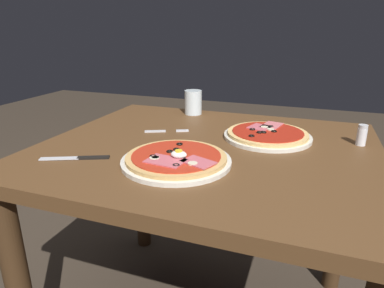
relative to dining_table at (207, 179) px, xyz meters
name	(u,v)px	position (x,y,z in m)	size (l,w,h in m)	color
dining_table	(207,179)	(0.00, 0.00, 0.00)	(1.05, 0.89, 0.74)	brown
pizza_foreground	(176,159)	(-0.04, -0.17, 0.13)	(0.30, 0.30, 0.05)	silver
pizza_across_left	(267,135)	(0.17, 0.14, 0.13)	(0.29, 0.29, 0.03)	silver
water_glass_near	(193,104)	(-0.18, 0.37, 0.16)	(0.07, 0.07, 0.10)	silver
fork	(163,131)	(-0.20, 0.09, 0.12)	(0.15, 0.08, 0.00)	silver
knife	(80,158)	(-0.31, -0.23, 0.12)	(0.19, 0.10, 0.01)	silver
salt_shaker	(362,135)	(0.46, 0.17, 0.15)	(0.03, 0.03, 0.07)	white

